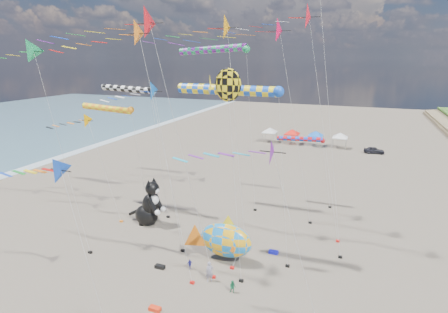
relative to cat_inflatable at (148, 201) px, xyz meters
name	(u,v)px	position (x,y,z in m)	size (l,w,h in m)	color
delta_kite_0	(211,29)	(7.87, 0.03, 17.95)	(11.48, 2.45, 22.23)	#FFA00E
delta_kite_1	(27,54)	(-6.40, -7.45, 15.77)	(12.25, 2.25, 20.00)	#179851
delta_kite_2	(130,38)	(4.87, -8.13, 16.85)	(11.24, 2.02, 21.01)	orange
delta_kite_3	(137,95)	(2.22, -3.92, 12.27)	(9.37, 1.94, 16.35)	blue
delta_kite_4	(26,180)	(3.18, -16.89, 8.56)	(10.39, 1.79, 12.60)	blue
delta_kite_5	(264,33)	(11.03, 6.72, 18.00)	(17.33, 2.73, 22.43)	#FE0C4E
delta_kite_6	(254,156)	(15.30, -10.78, 9.63)	(10.49, 1.83, 13.70)	#741C99
delta_kite_8	(313,18)	(16.39, 3.50, 18.97)	(11.50, 2.57, 23.28)	red
delta_kite_9	(139,26)	(4.85, -6.76, 17.79)	(15.77, 2.61, 22.17)	red
delta_kite_10	(80,123)	(-7.70, -0.83, 8.48)	(9.18, 1.74, 12.50)	#FBAB01
windsock_0	(233,91)	(11.00, -2.81, 12.82)	(10.44, 0.92, 16.10)	blue
windsock_1	(110,109)	(-6.73, 3.11, 9.59)	(8.52, 0.79, 12.82)	orange
windsock_2	(129,90)	(-3.09, 2.17, 12.05)	(7.96, 0.72, 15.28)	black
windsock_3	(216,50)	(5.13, 7.82, 16.34)	(9.79, 0.86, 19.61)	#1B9753
windsock_4	(302,140)	(14.87, 12.04, 5.72)	(7.26, 0.61, 8.88)	red
angelfish_kite	(226,87)	(10.99, -4.42, 13.27)	(3.74, 3.02, 17.49)	yellow
cat_inflatable	(148,201)	(0.00, 0.00, 0.00)	(4.11, 2.06, 5.55)	black
fish_inflatable	(225,240)	(10.76, -3.90, -0.63)	(6.67, 3.21, 4.66)	#1682DA
person_adult	(210,272)	(10.66, -7.29, -1.87)	(0.66, 0.43, 1.81)	gray
child_green	(233,287)	(13.00, -8.04, -2.22)	(0.54, 0.42, 1.12)	#197144
child_blue	(190,264)	(8.29, -6.29, -2.30)	(0.56, 0.23, 0.95)	navy
kite_bag_0	(274,252)	(14.69, -1.06, -2.62)	(0.90, 0.44, 0.30)	#1314C4
kite_bag_1	(160,267)	(5.73, -7.18, -2.62)	(0.90, 0.44, 0.30)	black
kite_bag_3	(155,309)	(8.26, -12.06, -2.62)	(0.90, 0.44, 0.30)	red
tent_row	(304,131)	(10.39, 44.26, 0.37)	(19.20, 4.20, 3.80)	silver
parked_car	(374,150)	(24.60, 42.26, -2.12)	(1.54, 3.84, 1.31)	#26262D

